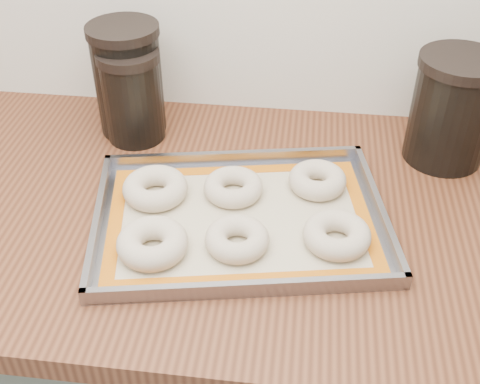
# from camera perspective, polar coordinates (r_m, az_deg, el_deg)

# --- Properties ---
(cabinet) EXTENTS (3.00, 0.65, 0.86)m
(cabinet) POSITION_cam_1_polar(r_m,az_deg,el_deg) (1.35, 0.63, -16.95)
(cabinet) COLOR #576156
(cabinet) RESTS_ON floor
(countertop) EXTENTS (3.06, 0.68, 0.04)m
(countertop) POSITION_cam_1_polar(r_m,az_deg,el_deg) (1.01, 0.80, -2.14)
(countertop) COLOR brown
(countertop) RESTS_ON cabinet
(baking_tray) EXTENTS (0.51, 0.41, 0.03)m
(baking_tray) POSITION_cam_1_polar(r_m,az_deg,el_deg) (0.96, -0.00, -2.49)
(baking_tray) COLOR gray
(baking_tray) RESTS_ON countertop
(baking_mat) EXTENTS (0.47, 0.36, 0.00)m
(baking_mat) POSITION_cam_1_polar(r_m,az_deg,el_deg) (0.97, 0.00, -2.58)
(baking_mat) COLOR #C6B793
(baking_mat) RESTS_ON baking_tray
(bagel_front_left) EXTENTS (0.14, 0.14, 0.04)m
(bagel_front_left) POSITION_cam_1_polar(r_m,az_deg,el_deg) (0.91, -8.30, -4.82)
(bagel_front_left) COLOR beige
(bagel_front_left) RESTS_ON baking_mat
(bagel_front_mid) EXTENTS (0.12, 0.12, 0.03)m
(bagel_front_mid) POSITION_cam_1_polar(r_m,az_deg,el_deg) (0.91, -0.27, -4.48)
(bagel_front_mid) COLOR beige
(bagel_front_mid) RESTS_ON baking_mat
(bagel_front_right) EXTENTS (0.12, 0.12, 0.03)m
(bagel_front_right) POSITION_cam_1_polar(r_m,az_deg,el_deg) (0.92, 9.17, -4.04)
(bagel_front_right) COLOR beige
(bagel_front_right) RESTS_ON baking_mat
(bagel_back_left) EXTENTS (0.15, 0.15, 0.04)m
(bagel_back_left) POSITION_cam_1_polar(r_m,az_deg,el_deg) (1.01, -8.04, 0.37)
(bagel_back_left) COLOR beige
(bagel_back_left) RESTS_ON baking_mat
(bagel_back_mid) EXTENTS (0.11, 0.11, 0.03)m
(bagel_back_mid) POSITION_cam_1_polar(r_m,az_deg,el_deg) (1.01, -0.64, 0.48)
(bagel_back_mid) COLOR beige
(bagel_back_mid) RESTS_ON baking_mat
(bagel_back_right) EXTENTS (0.13, 0.13, 0.03)m
(bagel_back_right) POSITION_cam_1_polar(r_m,az_deg,el_deg) (1.03, 7.35, 1.14)
(bagel_back_right) COLOR beige
(bagel_back_right) RESTS_ON baking_mat
(canister_left) EXTENTS (0.13, 0.13, 0.21)m
(canister_left) POSITION_cam_1_polar(r_m,az_deg,el_deg) (1.17, -10.54, 10.48)
(canister_left) COLOR black
(canister_left) RESTS_ON countertop
(canister_mid) EXTENTS (0.11, 0.11, 0.18)m
(canister_mid) POSITION_cam_1_polar(r_m,az_deg,el_deg) (1.15, -10.16, 9.02)
(canister_mid) COLOR black
(canister_mid) RESTS_ON countertop
(canister_right) EXTENTS (0.15, 0.15, 0.20)m
(canister_right) POSITION_cam_1_polar(r_m,az_deg,el_deg) (1.12, 19.46, 7.40)
(canister_right) COLOR black
(canister_right) RESTS_ON countertop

